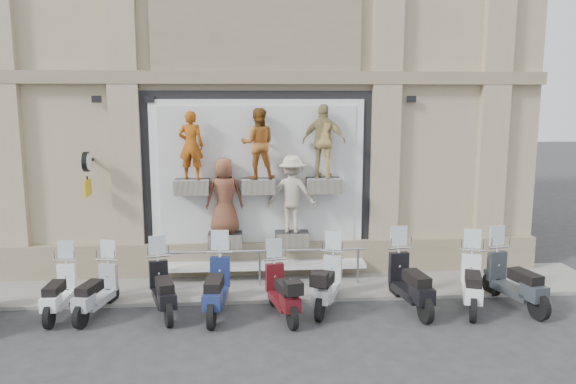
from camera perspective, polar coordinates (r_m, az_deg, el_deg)
name	(u,v)px	position (r m, az deg, el deg)	size (l,w,h in m)	color
ground	(263,322)	(11.39, -2.60, -13.07)	(90.00, 90.00, 0.00)	#2E2E30
sidewalk	(260,285)	(13.34, -2.89, -9.46)	(16.00, 2.20, 0.08)	gray
building	(254,44)	(17.59, -3.50, 14.79)	(14.00, 8.60, 12.00)	tan
shop_vitrine	(263,182)	(13.40, -2.56, 1.02)	(5.60, 0.95, 4.30)	black
guard_rail	(260,269)	(13.11, -2.89, -7.84)	(5.06, 0.10, 0.93)	#9EA0A5
clock_sign_bracket	(87,168)	(13.56, -19.76, 2.30)	(0.10, 0.80, 1.02)	black
scooter_b	(58,282)	(12.35, -22.30, -8.47)	(0.51, 1.75, 1.42)	white
scooter_c	(96,282)	(12.08, -18.94, -8.61)	(0.52, 1.77, 1.44)	#93979F
scooter_d	(162,279)	(11.79, -12.64, -8.58)	(0.54, 1.86, 1.51)	black
scooter_e	(216,277)	(11.55, -7.31, -8.52)	(0.58, 1.99, 1.62)	navy
scooter_f	(282,282)	(11.39, -0.59, -9.09)	(0.53, 1.82, 1.48)	#4D0D12
scooter_g	(327,274)	(11.83, 4.01, -8.27)	(0.55, 1.88, 1.53)	#B5B8BD
scooter_h	(411,272)	(12.01, 12.35, -7.91)	(0.59, 2.02, 1.64)	black
scooter_i	(473,273)	(12.37, 18.25, -7.80)	(0.57, 1.94, 1.58)	white
scooter_j	(516,270)	(12.79, 22.13, -7.38)	(0.58, 2.00, 1.62)	#292E32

